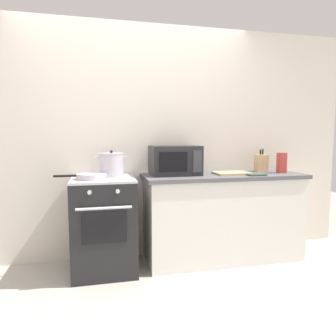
{
  "coord_description": "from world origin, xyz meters",
  "views": [
    {
      "loc": [
        -0.4,
        -2.41,
        1.33
      ],
      "look_at": [
        0.29,
        0.6,
        1.0
      ],
      "focal_mm": 33.13,
      "sensor_mm": 36.0,
      "label": 1
    }
  ],
  "objects_px": {
    "frying_pan": "(91,176)",
    "cutting_board": "(232,173)",
    "oven_mitt": "(256,175)",
    "microwave": "(175,160)",
    "knife_block": "(261,163)",
    "stock_pot": "(112,165)",
    "stove": "(104,225)",
    "pasta_box": "(282,163)"
  },
  "relations": [
    {
      "from": "knife_block",
      "to": "pasta_box",
      "type": "xyz_separation_m",
      "value": [
        0.15,
        -0.17,
        0.01
      ]
    },
    {
      "from": "frying_pan",
      "to": "cutting_board",
      "type": "height_order",
      "value": "frying_pan"
    },
    {
      "from": "frying_pan",
      "to": "microwave",
      "type": "distance_m",
      "value": 0.86
    },
    {
      "from": "microwave",
      "to": "knife_block",
      "type": "distance_m",
      "value": 1.02
    },
    {
      "from": "stove",
      "to": "knife_block",
      "type": "xyz_separation_m",
      "value": [
        1.75,
        0.14,
        0.56
      ]
    },
    {
      "from": "frying_pan",
      "to": "knife_block",
      "type": "bearing_deg",
      "value": 5.71
    },
    {
      "from": "microwave",
      "to": "stock_pot",
      "type": "bearing_deg",
      "value": 178.8
    },
    {
      "from": "cutting_board",
      "to": "pasta_box",
      "type": "bearing_deg",
      "value": -3.03
    },
    {
      "from": "stock_pot",
      "to": "microwave",
      "type": "distance_m",
      "value": 0.64
    },
    {
      "from": "stove",
      "to": "microwave",
      "type": "height_order",
      "value": "microwave"
    },
    {
      "from": "pasta_box",
      "to": "stock_pot",
      "type": "bearing_deg",
      "value": 176.16
    },
    {
      "from": "stock_pot",
      "to": "frying_pan",
      "type": "xyz_separation_m",
      "value": [
        -0.2,
        -0.14,
        -0.09
      ]
    },
    {
      "from": "frying_pan",
      "to": "pasta_box",
      "type": "relative_size",
      "value": 2.17
    },
    {
      "from": "microwave",
      "to": "cutting_board",
      "type": "xyz_separation_m",
      "value": [
        0.6,
        -0.08,
        -0.14
      ]
    },
    {
      "from": "cutting_board",
      "to": "knife_block",
      "type": "distance_m",
      "value": 0.45
    },
    {
      "from": "stove",
      "to": "knife_block",
      "type": "relative_size",
      "value": 3.63
    },
    {
      "from": "stock_pot",
      "to": "knife_block",
      "type": "relative_size",
      "value": 1.28
    },
    {
      "from": "pasta_box",
      "to": "knife_block",
      "type": "bearing_deg",
      "value": 130.74
    },
    {
      "from": "microwave",
      "to": "cutting_board",
      "type": "distance_m",
      "value": 0.62
    },
    {
      "from": "frying_pan",
      "to": "pasta_box",
      "type": "bearing_deg",
      "value": 0.46
    },
    {
      "from": "stock_pot",
      "to": "oven_mitt",
      "type": "relative_size",
      "value": 1.81
    },
    {
      "from": "stove",
      "to": "microwave",
      "type": "xyz_separation_m",
      "value": [
        0.73,
        0.08,
        0.61
      ]
    },
    {
      "from": "knife_block",
      "to": "stove",
      "type": "bearing_deg",
      "value": -175.4
    },
    {
      "from": "oven_mitt",
      "to": "knife_block",
      "type": "bearing_deg",
      "value": 52.51
    },
    {
      "from": "pasta_box",
      "to": "microwave",
      "type": "bearing_deg",
      "value": 174.71
    },
    {
      "from": "frying_pan",
      "to": "oven_mitt",
      "type": "distance_m",
      "value": 1.64
    },
    {
      "from": "stock_pot",
      "to": "microwave",
      "type": "xyz_separation_m",
      "value": [
        0.64,
        -0.01,
        0.03
      ]
    },
    {
      "from": "stock_pot",
      "to": "microwave",
      "type": "bearing_deg",
      "value": -1.2
    },
    {
      "from": "frying_pan",
      "to": "knife_block",
      "type": "height_order",
      "value": "knife_block"
    },
    {
      "from": "stock_pot",
      "to": "microwave",
      "type": "relative_size",
      "value": 0.65
    },
    {
      "from": "frying_pan",
      "to": "stock_pot",
      "type": "bearing_deg",
      "value": 34.55
    },
    {
      "from": "oven_mitt",
      "to": "stove",
      "type": "bearing_deg",
      "value": 174.05
    },
    {
      "from": "stove",
      "to": "microwave",
      "type": "bearing_deg",
      "value": 6.16
    },
    {
      "from": "stock_pot",
      "to": "pasta_box",
      "type": "height_order",
      "value": "stock_pot"
    },
    {
      "from": "stove",
      "to": "cutting_board",
      "type": "xyz_separation_m",
      "value": [
        1.33,
        0.0,
        0.47
      ]
    },
    {
      "from": "microwave",
      "to": "knife_block",
      "type": "xyz_separation_m",
      "value": [
        1.02,
        0.06,
        -0.05
      ]
    },
    {
      "from": "frying_pan",
      "to": "knife_block",
      "type": "xyz_separation_m",
      "value": [
        1.86,
        0.19,
        0.07
      ]
    },
    {
      "from": "cutting_board",
      "to": "oven_mitt",
      "type": "height_order",
      "value": "cutting_board"
    },
    {
      "from": "frying_pan",
      "to": "oven_mitt",
      "type": "bearing_deg",
      "value": -3.98
    },
    {
      "from": "stove",
      "to": "stock_pot",
      "type": "height_order",
      "value": "stock_pot"
    },
    {
      "from": "stock_pot",
      "to": "knife_block",
      "type": "bearing_deg",
      "value": 1.67
    },
    {
      "from": "knife_block",
      "to": "oven_mitt",
      "type": "xyz_separation_m",
      "value": [
        -0.23,
        -0.3,
        -0.09
      ]
    }
  ]
}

